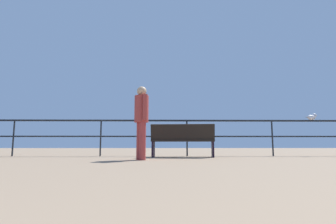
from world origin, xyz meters
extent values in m
cube|color=black|center=(0.00, 9.90, 1.04)|extent=(20.21, 0.05, 0.05)
cube|color=black|center=(0.00, 9.90, 0.57)|extent=(20.21, 0.04, 0.04)
cylinder|color=black|center=(-5.05, 9.90, 0.52)|extent=(0.04, 0.04, 1.04)
cylinder|color=black|center=(-2.53, 9.90, 0.52)|extent=(0.04, 0.04, 1.04)
cylinder|color=black|center=(0.00, 9.90, 0.52)|extent=(0.04, 0.04, 1.04)
cylinder|color=black|center=(2.53, 9.90, 0.52)|extent=(0.04, 0.04, 1.04)
cube|color=black|center=(-0.18, 9.22, 0.44)|extent=(1.69, 0.60, 0.05)
cube|color=black|center=(-0.20, 9.02, 0.65)|extent=(1.66, 0.28, 0.43)
cube|color=black|center=(0.61, 9.14, 0.22)|extent=(0.08, 0.39, 0.44)
cube|color=black|center=(0.63, 9.31, 0.58)|extent=(0.07, 0.31, 0.04)
cube|color=black|center=(-0.96, 9.29, 0.22)|extent=(0.08, 0.39, 0.44)
cube|color=black|center=(-0.95, 9.46, 0.58)|extent=(0.07, 0.31, 0.04)
cylinder|color=#A63633|center=(-1.14, 7.87, 0.41)|extent=(0.15, 0.15, 0.81)
cylinder|color=#A63633|center=(-1.21, 8.01, 0.41)|extent=(0.15, 0.15, 0.81)
cylinder|color=#A13631|center=(-1.18, 7.94, 1.11)|extent=(0.31, 0.31, 0.59)
cylinder|color=#A13631|center=(-1.08, 7.76, 1.12)|extent=(0.10, 0.10, 0.55)
cylinder|color=#A13631|center=(-1.27, 8.13, 1.12)|extent=(0.10, 0.10, 0.55)
sphere|color=tan|center=(-1.18, 7.94, 1.51)|extent=(0.21, 0.21, 0.21)
ellipsoid|color=silver|center=(3.73, 9.90, 1.14)|extent=(0.31, 0.24, 0.15)
ellipsoid|color=gray|center=(3.73, 9.90, 1.16)|extent=(0.27, 0.19, 0.05)
sphere|color=silver|center=(3.85, 9.94, 1.20)|extent=(0.12, 0.12, 0.12)
cone|color=gold|center=(3.93, 9.96, 1.20)|extent=(0.06, 0.06, 0.05)
cube|color=gray|center=(3.59, 9.85, 1.14)|extent=(0.11, 0.09, 0.02)
camera|label=1|loc=(-0.69, 2.33, 0.32)|focal=27.51mm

